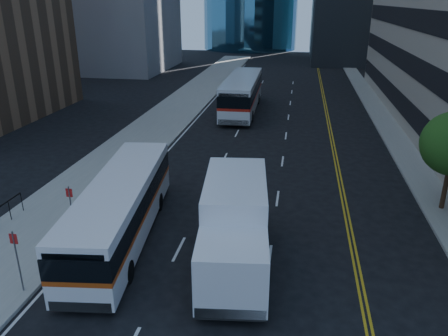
# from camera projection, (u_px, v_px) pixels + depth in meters

# --- Properties ---
(ground) EXTENTS (160.00, 160.00, 0.00)m
(ground) POSITION_uv_depth(u_px,v_px,m) (253.00, 285.00, 16.87)
(ground) COLOR black
(ground) RESTS_ON ground
(sidewalk_west) EXTENTS (5.00, 90.00, 0.15)m
(sidewalk_west) POSITION_uv_depth(u_px,v_px,m) (172.00, 114.00, 41.47)
(sidewalk_west) COLOR gray
(sidewalk_west) RESTS_ON ground
(sidewalk_east) EXTENTS (2.00, 90.00, 0.15)m
(sidewalk_east) POSITION_uv_depth(u_px,v_px,m) (385.00, 123.00, 38.39)
(sidewalk_east) COLOR gray
(sidewalk_east) RESTS_ON ground
(bus_front) EXTENTS (3.69, 11.24, 2.84)m
(bus_front) POSITION_uv_depth(u_px,v_px,m) (121.00, 208.00, 19.60)
(bus_front) COLOR white
(bus_front) RESTS_ON ground
(bus_rear) EXTENTS (3.05, 12.94, 3.32)m
(bus_rear) POSITION_uv_depth(u_px,v_px,m) (242.00, 93.00, 42.11)
(bus_rear) COLOR silver
(bus_rear) RESTS_ON ground
(box_truck) EXTENTS (3.29, 7.49, 3.47)m
(box_truck) POSITION_uv_depth(u_px,v_px,m) (234.00, 226.00, 17.44)
(box_truck) COLOR white
(box_truck) RESTS_ON ground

